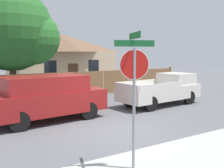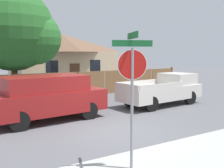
{
  "view_description": "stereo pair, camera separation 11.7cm",
  "coord_description": "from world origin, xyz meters",
  "px_view_note": "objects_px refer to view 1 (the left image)",
  "views": [
    {
      "loc": [
        -5.18,
        -7.95,
        2.83
      ],
      "look_at": [
        0.45,
        1.03,
        1.6
      ],
      "focal_mm": 42.0,
      "sensor_mm": 36.0,
      "label": 1
    },
    {
      "loc": [
        -5.08,
        -8.02,
        2.83
      ],
      "look_at": [
        0.45,
        1.03,
        1.6
      ],
      "focal_mm": 42.0,
      "sensor_mm": 36.0,
      "label": 2
    }
  ],
  "objects_px": {
    "house": "(60,58)",
    "stop_sign": "(134,77)",
    "orange_pickup": "(163,90)",
    "oak_tree": "(16,31)",
    "red_suv": "(47,96)"
  },
  "relations": [
    {
      "from": "orange_pickup",
      "to": "stop_sign",
      "type": "relative_size",
      "value": 1.53
    },
    {
      "from": "stop_sign",
      "to": "house",
      "type": "bearing_deg",
      "value": 94.85
    },
    {
      "from": "orange_pickup",
      "to": "stop_sign",
      "type": "height_order",
      "value": "stop_sign"
    },
    {
      "from": "orange_pickup",
      "to": "oak_tree",
      "type": "bearing_deg",
      "value": 128.65
    },
    {
      "from": "house",
      "to": "oak_tree",
      "type": "height_order",
      "value": "oak_tree"
    },
    {
      "from": "oak_tree",
      "to": "stop_sign",
      "type": "relative_size",
      "value": 2.08
    },
    {
      "from": "house",
      "to": "stop_sign",
      "type": "distance_m",
      "value": 19.17
    },
    {
      "from": "red_suv",
      "to": "orange_pickup",
      "type": "relative_size",
      "value": 0.98
    },
    {
      "from": "oak_tree",
      "to": "red_suv",
      "type": "distance_m",
      "value": 7.3
    },
    {
      "from": "house",
      "to": "orange_pickup",
      "type": "height_order",
      "value": "house"
    },
    {
      "from": "oak_tree",
      "to": "orange_pickup",
      "type": "distance_m",
      "value": 9.7
    },
    {
      "from": "oak_tree",
      "to": "stop_sign",
      "type": "bearing_deg",
      "value": -89.91
    },
    {
      "from": "house",
      "to": "red_suv",
      "type": "height_order",
      "value": "house"
    },
    {
      "from": "orange_pickup",
      "to": "stop_sign",
      "type": "xyz_separation_m",
      "value": [
        -6.29,
        -5.75,
        1.43
      ]
    },
    {
      "from": "house",
      "to": "stop_sign",
      "type": "xyz_separation_m",
      "value": [
        -5.22,
        -18.44,
        -0.14
      ]
    }
  ]
}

